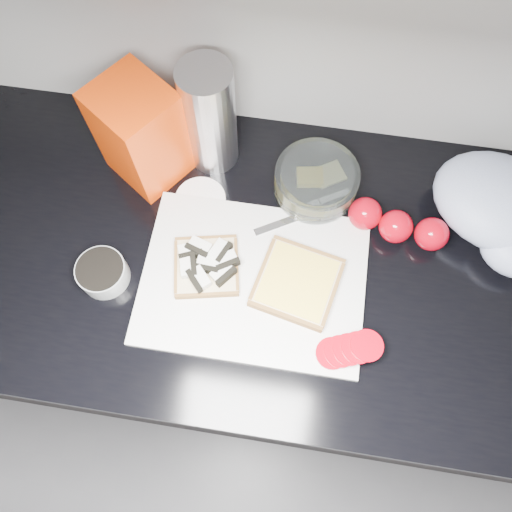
{
  "coord_description": "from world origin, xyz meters",
  "views": [
    {
      "loc": [
        -0.05,
        0.85,
        1.76
      ],
      "look_at": [
        -0.1,
        1.17,
        0.95
      ],
      "focal_mm": 35.0,
      "sensor_mm": 36.0,
      "label": 1
    }
  ],
  "objects": [
    {
      "name": "bread_right",
      "position": [
        -0.03,
        1.14,
        0.92
      ],
      "size": [
        0.17,
        0.17,
        0.02
      ],
      "rotation": [
        0.0,
        0.0,
        -0.21
      ],
      "color": "beige",
      "rests_on": "cutting_board"
    },
    {
      "name": "grocery_bag",
      "position": [
        0.32,
        1.33,
        0.95
      ],
      "size": [
        0.3,
        0.29,
        0.11
      ],
      "rotation": [
        0.0,
        0.0,
        -0.38
      ],
      "color": "#AFBCD7",
      "rests_on": "countertop"
    },
    {
      "name": "base_cabinet",
      "position": [
        0.0,
        1.2,
        0.43
      ],
      "size": [
        3.5,
        0.6,
        0.86
      ],
      "primitive_type": "cube",
      "color": "black",
      "rests_on": "ground"
    },
    {
      "name": "cutting_board",
      "position": [
        -0.1,
        1.14,
        0.91
      ],
      "size": [
        0.4,
        0.3,
        0.01
      ],
      "primitive_type": "cube",
      "color": "white",
      "rests_on": "countertop"
    },
    {
      "name": "knife",
      "position": [
        -0.01,
        1.29,
        0.91
      ],
      "size": [
        0.17,
        0.11,
        0.01
      ],
      "rotation": [
        0.0,
        0.0,
        0.53
      ],
      "color": "silver",
      "rests_on": "cutting_board"
    },
    {
      "name": "whole_tomatoes",
      "position": [
        0.14,
        1.28,
        0.93
      ],
      "size": [
        0.18,
        0.09,
        0.06
      ],
      "rotation": [
        0.0,
        0.0,
        0.24
      ],
      "color": "#B30413",
      "rests_on": "countertop"
    },
    {
      "name": "seed_tub",
      "position": [
        -0.37,
        1.11,
        0.93
      ],
      "size": [
        0.09,
        0.09,
        0.05
      ],
      "color": "#A4A9A9",
      "rests_on": "countertop"
    },
    {
      "name": "bread_left",
      "position": [
        -0.19,
        1.15,
        0.92
      ],
      "size": [
        0.14,
        0.14,
        0.04
      ],
      "rotation": [
        0.0,
        0.0,
        0.21
      ],
      "color": "beige",
      "rests_on": "cutting_board"
    },
    {
      "name": "tomato_slices",
      "position": [
        0.08,
        1.04,
        0.92
      ],
      "size": [
        0.12,
        0.09,
        0.02
      ],
      "rotation": [
        0.0,
        0.0,
        -0.14
      ],
      "color": "#B30413",
      "rests_on": "cutting_board"
    },
    {
      "name": "countertop",
      "position": [
        0.0,
        1.2,
        0.88
      ],
      "size": [
        3.5,
        0.64,
        0.04
      ],
      "primitive_type": "cube",
      "color": "black",
      "rests_on": "base_cabinet"
    },
    {
      "name": "bread_bag",
      "position": [
        -0.34,
        1.35,
        1.0
      ],
      "size": [
        0.18,
        0.18,
        0.21
      ],
      "primitive_type": "cube",
      "rotation": [
        0.0,
        0.0,
        -0.61
      ],
      "color": "red",
      "rests_on": "countertop"
    },
    {
      "name": "glass_bowl",
      "position": [
        -0.02,
        1.34,
        0.93
      ],
      "size": [
        0.16,
        0.16,
        0.07
      ],
      "rotation": [
        0.0,
        0.0,
        0.17
      ],
      "color": "silver",
      "rests_on": "countertop"
    },
    {
      "name": "tub_lid",
      "position": [
        -0.23,
        1.29,
        0.9
      ],
      "size": [
        0.13,
        0.13,
        0.01
      ],
      "primitive_type": "cylinder",
      "rotation": [
        0.0,
        0.0,
        -0.38
      ],
      "color": "white",
      "rests_on": "countertop"
    },
    {
      "name": "steel_canister",
      "position": [
        -0.22,
        1.4,
        1.02
      ],
      "size": [
        0.1,
        0.1,
        0.23
      ],
      "primitive_type": "cylinder",
      "color": "#B8B7BD",
      "rests_on": "countertop"
    }
  ]
}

